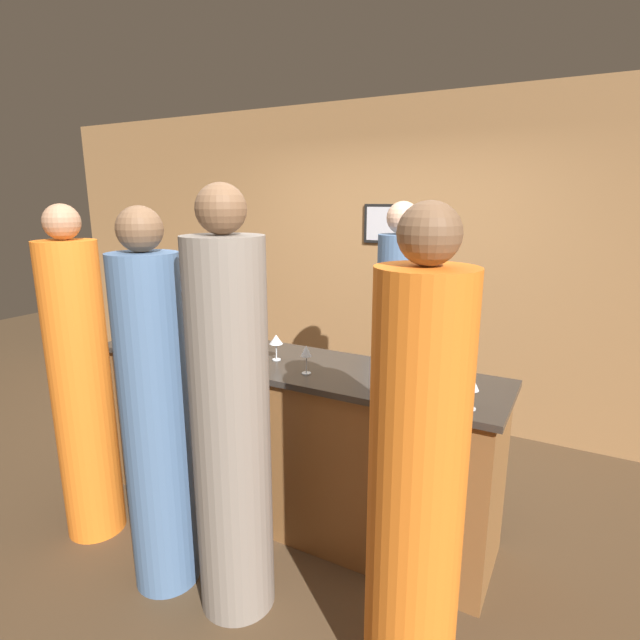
% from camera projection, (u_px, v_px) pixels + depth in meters
% --- Properties ---
extents(ground_plane, '(14.00, 14.00, 0.00)m').
position_uv_depth(ground_plane, '(289.00, 511.00, 3.22)').
color(ground_plane, '#4C3823').
extents(back_wall, '(8.00, 0.08, 2.80)m').
position_uv_depth(back_wall, '(395.00, 264.00, 4.45)').
color(back_wall, '#A37547').
rests_on(back_wall, ground_plane).
extents(bar_counter, '(2.57, 0.64, 1.02)m').
position_uv_depth(bar_counter, '(288.00, 438.00, 3.10)').
color(bar_counter, brown).
rests_on(bar_counter, ground_plane).
extents(bartender, '(0.32, 0.32, 1.95)m').
position_uv_depth(bartender, '(398.00, 353.00, 3.46)').
color(bartender, '#4C6B93').
rests_on(bartender, ground_plane).
extents(guest_0, '(0.33, 0.33, 1.94)m').
position_uv_depth(guest_0, '(156.00, 419.00, 2.45)').
color(guest_0, '#4C6B93').
rests_on(guest_0, ground_plane).
extents(guest_1, '(0.36, 0.36, 2.03)m').
position_uv_depth(guest_1, '(231.00, 425.00, 2.29)').
color(guest_1, gray).
rests_on(guest_1, ground_plane).
extents(guest_2, '(0.37, 0.37, 1.96)m').
position_uv_depth(guest_2, '(416.00, 485.00, 1.88)').
color(guest_2, orange).
rests_on(guest_2, ground_plane).
extents(guest_3, '(0.33, 0.33, 1.94)m').
position_uv_depth(guest_3, '(82.00, 388.00, 2.85)').
color(guest_3, orange).
rests_on(guest_3, ground_plane).
extents(wine_bottle_0, '(0.08, 0.08, 0.30)m').
position_uv_depth(wine_bottle_0, '(447.00, 367.00, 2.51)').
color(wine_bottle_0, '#19381E').
rests_on(wine_bottle_0, bar_counter).
extents(ice_bucket, '(0.17, 0.17, 0.19)m').
position_uv_depth(ice_bucket, '(245.00, 336.00, 3.16)').
color(ice_bucket, silver).
rests_on(ice_bucket, bar_counter).
extents(wine_glass_0, '(0.08, 0.08, 0.17)m').
position_uv_depth(wine_glass_0, '(444.00, 381.00, 2.30)').
color(wine_glass_0, silver).
rests_on(wine_glass_0, bar_counter).
extents(wine_glass_1, '(0.08, 0.08, 0.16)m').
position_uv_depth(wine_glass_1, '(276.00, 340.00, 2.97)').
color(wine_glass_1, silver).
rests_on(wine_glass_1, bar_counter).
extents(wine_glass_2, '(0.07, 0.07, 0.15)m').
position_uv_depth(wine_glass_2, '(242.00, 341.00, 2.98)').
color(wine_glass_2, silver).
rests_on(wine_glass_2, bar_counter).
extents(wine_glass_3, '(0.07, 0.07, 0.16)m').
position_uv_depth(wine_glass_3, '(472.00, 384.00, 2.27)').
color(wine_glass_3, silver).
rests_on(wine_glass_3, bar_counter).
extents(wine_glass_4, '(0.06, 0.06, 0.16)m').
position_uv_depth(wine_glass_4, '(306.00, 352.00, 2.74)').
color(wine_glass_4, silver).
rests_on(wine_glass_4, bar_counter).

